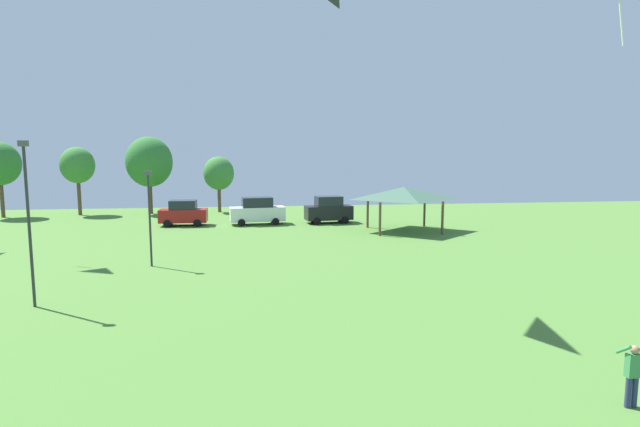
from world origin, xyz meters
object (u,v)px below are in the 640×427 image
Objects in this scene: kite_flying_4 at (297,1)px; light_post_0 at (28,215)px; treeline_tree_2 at (149,162)px; parked_car_third_from_left at (329,210)px; park_pavilion at (404,193)px; treeline_tree_1 at (77,166)px; person_standing_far_right at (633,372)px; parked_car_second_from_left at (257,211)px; treeline_tree_3 at (219,173)px; parked_car_leftmost at (183,213)px; light_post_1 at (150,212)px.

kite_flying_4 is 14.06m from light_post_0.
kite_flying_4 is at bearing -68.66° from treeline_tree_2.
treeline_tree_2 is (-17.36, 9.23, 4.17)m from parked_car_third_from_left.
treeline_tree_1 reaches higher than park_pavilion.
person_standing_far_right is 50.50m from treeline_tree_1.
parked_car_second_from_left is 1.13× the size of parked_car_third_from_left.
parked_car_second_from_left is at bearing 94.07° from kite_flying_4.
treeline_tree_3 is (13.95, 0.71, -0.91)m from treeline_tree_1.
light_post_0 is 32.04m from treeline_tree_2.
parked_car_leftmost is 0.93× the size of parked_car_third_from_left.
park_pavilion is (11.78, -5.25, 1.89)m from parked_car_second_from_left.
kite_flying_4 is 22.48m from park_pavilion.
parked_car_leftmost is at bearing 113.24° from person_standing_far_right.
treeline_tree_1 reaches higher than parked_car_third_from_left.
parked_car_third_from_left is at bearing -6.34° from parked_car_second_from_left.
light_post_1 is 25.53m from treeline_tree_2.
park_pavilion is 1.20× the size of light_post_1.
parked_car_second_from_left is 0.72× the size of treeline_tree_1.
light_post_1 is at bearing -117.82° from parked_car_second_from_left.
treeline_tree_3 is at bearing 105.44° from parked_car_second_from_left.
parked_car_second_from_left reaches higher than person_standing_far_right.
kite_flying_4 reaches higher than light_post_1.
parked_car_third_from_left is at bearing -43.03° from treeline_tree_3.
park_pavilion reaches higher than parked_car_leftmost.
person_standing_far_right is 17.39m from kite_flying_4.
light_post_0 reaches higher than parked_car_third_from_left.
light_post_1 reaches higher than parked_car_second_from_left.
light_post_1 reaches higher than parked_car_leftmost.
treeline_tree_1 is (-29.69, 14.26, 1.96)m from park_pavilion.
treeline_tree_3 is (2.09, 25.39, 1.05)m from light_post_1.
treeline_tree_3 is (-3.96, 9.72, 2.93)m from parked_car_second_from_left.
kite_flying_4 is 38.18m from treeline_tree_1.
person_standing_far_right is 0.21× the size of treeline_tree_2.
kite_flying_4 is 0.60× the size of parked_car_second_from_left.
parked_car_third_from_left is 27.81m from light_post_0.
park_pavilion is at bearing -25.65° from treeline_tree_1.
park_pavilion reaches higher than parked_car_second_from_left.
treeline_tree_2 is (-4.54, 9.19, 4.26)m from parked_car_leftmost.
parked_car_leftmost is 0.59× the size of light_post_0.
light_post_0 is at bearing -132.00° from parked_car_third_from_left.
parked_car_second_from_left is at bearing -67.84° from treeline_tree_3.
treeline_tree_3 is at bearing 80.48° from light_post_0.
parked_car_leftmost is 15.08m from treeline_tree_1.
light_post_0 is (-2.98, -22.78, 2.74)m from parked_car_leftmost.
treeline_tree_2 is (-22.73, 14.52, 2.29)m from park_pavilion.
parked_car_leftmost is at bearing 91.31° from light_post_1.
light_post_0 is 7.82m from light_post_1.
light_post_0 is at bearing -87.21° from treeline_tree_2.
kite_flying_4 is at bearing -119.88° from park_pavilion.
light_post_1 is (-15.18, 17.77, 2.14)m from person_standing_far_right.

